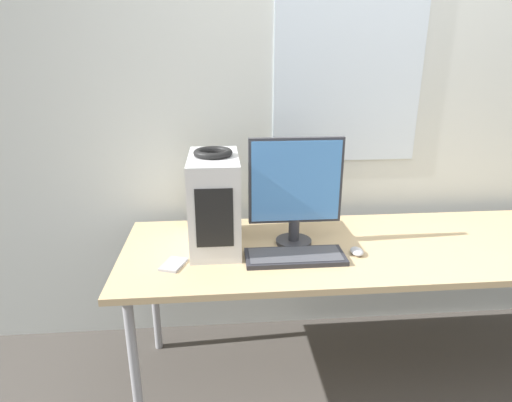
{
  "coord_description": "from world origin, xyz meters",
  "views": [
    {
      "loc": [
        -0.77,
        -1.36,
        1.54
      ],
      "look_at": [
        -0.62,
        0.37,
        0.94
      ],
      "focal_mm": 30.0,
      "sensor_mm": 36.0,
      "label": 1
    }
  ],
  "objects_px": {
    "headphones": "(213,153)",
    "monitor_main": "(295,188)",
    "cell_phone": "(173,264)",
    "mouse": "(357,251)",
    "pc_tower": "(215,202)",
    "keyboard": "(295,257)"
  },
  "relations": [
    {
      "from": "pc_tower",
      "to": "keyboard",
      "type": "relative_size",
      "value": 0.98
    },
    {
      "from": "pc_tower",
      "to": "cell_phone",
      "type": "bearing_deg",
      "value": -132.15
    },
    {
      "from": "monitor_main",
      "to": "keyboard",
      "type": "distance_m",
      "value": 0.3
    },
    {
      "from": "pc_tower",
      "to": "keyboard",
      "type": "distance_m",
      "value": 0.43
    },
    {
      "from": "pc_tower",
      "to": "monitor_main",
      "type": "xyz_separation_m",
      "value": [
        0.36,
        -0.02,
        0.06
      ]
    },
    {
      "from": "headphones",
      "to": "monitor_main",
      "type": "distance_m",
      "value": 0.39
    },
    {
      "from": "headphones",
      "to": "monitor_main",
      "type": "bearing_deg",
      "value": -2.98
    },
    {
      "from": "mouse",
      "to": "cell_phone",
      "type": "relative_size",
      "value": 0.57
    },
    {
      "from": "pc_tower",
      "to": "keyboard",
      "type": "height_order",
      "value": "pc_tower"
    },
    {
      "from": "pc_tower",
      "to": "cell_phone",
      "type": "relative_size",
      "value": 2.9
    },
    {
      "from": "monitor_main",
      "to": "headphones",
      "type": "bearing_deg",
      "value": 177.02
    },
    {
      "from": "pc_tower",
      "to": "headphones",
      "type": "relative_size",
      "value": 2.48
    },
    {
      "from": "monitor_main",
      "to": "mouse",
      "type": "bearing_deg",
      "value": -28.81
    },
    {
      "from": "keyboard",
      "to": "cell_phone",
      "type": "distance_m",
      "value": 0.51
    },
    {
      "from": "pc_tower",
      "to": "headphones",
      "type": "height_order",
      "value": "headphones"
    },
    {
      "from": "keyboard",
      "to": "mouse",
      "type": "distance_m",
      "value": 0.28
    },
    {
      "from": "mouse",
      "to": "cell_phone",
      "type": "distance_m",
      "value": 0.78
    },
    {
      "from": "headphones",
      "to": "cell_phone",
      "type": "xyz_separation_m",
      "value": [
        -0.17,
        -0.19,
        -0.42
      ]
    },
    {
      "from": "monitor_main",
      "to": "cell_phone",
      "type": "xyz_separation_m",
      "value": [
        -0.53,
        -0.18,
        -0.26
      ]
    },
    {
      "from": "mouse",
      "to": "pc_tower",
      "type": "bearing_deg",
      "value": 165.55
    },
    {
      "from": "pc_tower",
      "to": "monitor_main",
      "type": "distance_m",
      "value": 0.36
    },
    {
      "from": "pc_tower",
      "to": "monitor_main",
      "type": "relative_size",
      "value": 0.84
    }
  ]
}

